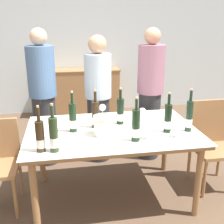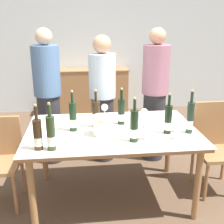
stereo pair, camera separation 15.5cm
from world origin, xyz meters
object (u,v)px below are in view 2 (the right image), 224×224
Objects in this scene: person_guest_left at (102,100)px; chair_right_end at (215,141)px; wine_bottle_1 at (96,115)px; sideboard_cabinet at (90,92)px; wine_glass_2 at (105,108)px; wine_glass_3 at (147,128)px; ice_bucket at (102,125)px; person_guest_right at (155,96)px; wine_bottle_5 at (121,112)px; wine_glass_0 at (144,112)px; wine_bottle_6 at (134,127)px; wine_bottle_4 at (190,118)px; wine_bottle_7 at (38,135)px; person_host at (48,98)px; wine_bottle_3 at (51,134)px; wine_glass_4 at (152,119)px; wine_glass_1 at (178,129)px; wine_bottle_0 at (73,117)px; wine_bottle_2 at (168,120)px; dining_table at (112,136)px; wine_glass_5 at (141,117)px.

chair_right_end is at bearing -34.59° from person_guest_left.
wine_bottle_1 reaches higher than chair_right_end.
wine_glass_2 is at bearing -88.06° from sideboard_cabinet.
wine_glass_3 is 0.10× the size of person_guest_left.
person_guest_right is (0.74, 0.94, -0.01)m from ice_bucket.
wine_bottle_5 is at bearing 111.72° from wine_glass_3.
sideboard_cabinet is 2.62m from wine_glass_0.
wine_bottle_6 reaches higher than ice_bucket.
wine_bottle_4 reaches higher than wine_glass_2.
wine_glass_2 is 0.09× the size of person_guest_right.
person_guest_left is at bearing 100.48° from wine_bottle_5.
wine_bottle_4 reaches higher than wine_bottle_1.
wine_glass_0 is 0.82m from chair_right_end.
wine_glass_0 is (1.01, 0.58, -0.04)m from wine_bottle_7.
person_host is at bearing 143.27° from wine_bottle_4.
wine_bottle_4 is (1.25, 0.23, 0.00)m from wine_bottle_3.
person_host reaches higher than wine_glass_4.
wine_bottle_4 is at bearing 10.23° from wine_bottle_3.
wine_bottle_3 is 1.09m from wine_glass_1.
ice_bucket is 0.46× the size of wine_bottle_0.
wine_bottle_3 is 0.84m from wine_bottle_5.
chair_right_end is at bearing 21.18° from wine_bottle_2.
sideboard_cabinet is at bearing 92.47° from dining_table.
wine_bottle_2 is at bearing -50.35° from wine_glass_4.
sideboard_cabinet is 2.84m from wine_glass_4.
wine_bottle_7 is (-1.15, -0.22, -0.00)m from wine_bottle_2.
person_host is at bearing 125.78° from wine_bottle_6.
wine_glass_4 is at bearing 68.04° from wine_glass_3.
person_host is at bearing 139.10° from wine_bottle_2.
wine_bottle_5 is at bearing 96.24° from wine_bottle_6.
wine_bottle_3 is 1.28m from person_host.
wine_glass_4 is 0.11m from wine_glass_5.
wine_bottle_5 is 2.43× the size of wine_glass_3.
wine_glass_2 is at bearing 82.66° from ice_bucket.
ice_bucket reaches higher than wine_glass_4.
wine_bottle_1 is 0.54m from wine_glass_4.
wine_bottle_2 is at bearing 177.24° from wine_bottle_4.
wine_glass_5 is at bearing -177.74° from chair_right_end.
dining_table is 4.36× the size of wine_bottle_5.
sideboard_cabinet is 2.71m from wine_bottle_1.
wine_glass_2 is (-0.40, 0.16, 0.01)m from wine_glass_0.
wine_bottle_3 is 0.91m from wine_glass_2.
wine_bottle_6 is 1.03× the size of wine_bottle_7.
wine_glass_0 is at bearing 35.50° from ice_bucket.
wine_bottle_2 is 0.23× the size of person_guest_right.
wine_bottle_6 is at bearing -81.11° from person_guest_left.
person_guest_left is at bearing 104.75° from wine_glass_3.
wine_bottle_1 is 0.44m from wine_glass_5.
wine_bottle_4 is 1.07× the size of wine_bottle_7.
wine_glass_3 is at bearing 176.56° from wine_glass_1.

